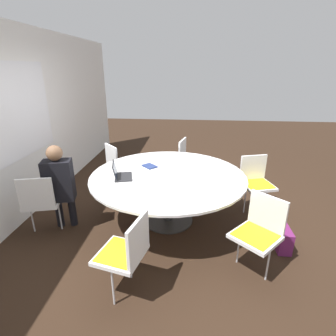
{
  "coord_description": "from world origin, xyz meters",
  "views": [
    {
      "loc": [
        -3.34,
        -0.3,
        2.12
      ],
      "look_at": [
        0.0,
        0.0,
        0.83
      ],
      "focal_mm": 28.0,
      "sensor_mm": 36.0,
      "label": 1
    }
  ],
  "objects": [
    {
      "name": "laptop",
      "position": [
        -0.16,
        0.63,
        0.78
      ],
      "size": [
        0.37,
        0.32,
        0.21
      ],
      "rotation": [
        0.0,
        0.0,
        0.24
      ],
      "color": "#232326",
      "rests_on": "conference_table"
    },
    {
      "name": "handbag",
      "position": [
        -0.5,
        -1.47,
        0.14
      ],
      "size": [
        0.36,
        0.16,
        0.28
      ],
      "color": "#661E56",
      "rests_on": "ground_plane"
    },
    {
      "name": "person_0",
      "position": [
        -0.34,
        1.41,
        0.71
      ],
      "size": [
        0.32,
        0.4,
        1.21
      ],
      "rotation": [
        0.0,
        0.0,
        4.96
      ],
      "color": "black",
      "rests_on": "ground_plane"
    },
    {
      "name": "ground_plane",
      "position": [
        0.0,
        0.0,
        0.0
      ],
      "size": [
        16.0,
        16.0,
        0.0
      ],
      "primitive_type": "plane",
      "color": "black"
    },
    {
      "name": "spiral_notebook",
      "position": [
        0.28,
        0.3,
        0.74
      ],
      "size": [
        0.25,
        0.25,
        0.02
      ],
      "color": "navy",
      "rests_on": "conference_table"
    },
    {
      "name": "chair_0",
      "position": [
        -0.47,
        1.62,
        0.52
      ],
      "size": [
        0.51,
        0.53,
        0.86
      ],
      "rotation": [
        0.0,
        0.0,
        4.96
      ],
      "color": "white",
      "rests_on": "ground_plane"
    },
    {
      "name": "chair_3",
      "position": [
        0.44,
        -1.31,
        0.52
      ],
      "size": [
        0.52,
        0.54,
        0.86
      ],
      "rotation": [
        0.0,
        0.0,
        8.13
      ],
      "color": "white",
      "rests_on": "ground_plane"
    },
    {
      "name": "conference_table",
      "position": [
        0.0,
        0.0,
        0.64
      ],
      "size": [
        2.14,
        2.14,
        0.73
      ],
      "color": "#333333",
      "rests_on": "ground_plane"
    },
    {
      "name": "chair_1",
      "position": [
        -1.36,
        0.27,
        0.52
      ],
      "size": [
        0.53,
        0.51,
        0.86
      ],
      "rotation": [
        0.0,
        0.0,
        6.04
      ],
      "color": "white",
      "rests_on": "ground_plane"
    },
    {
      "name": "wall_back",
      "position": [
        0.0,
        2.13,
        1.35
      ],
      "size": [
        8.0,
        0.07,
        2.7
      ],
      "color": "silver",
      "rests_on": "ground_plane"
    },
    {
      "name": "chair_4",
      "position": [
        1.36,
        -0.27,
        0.52
      ],
      "size": [
        0.53,
        0.51,
        0.86
      ],
      "rotation": [
        0.0,
        0.0,
        9.18
      ],
      "color": "white",
      "rests_on": "ground_plane"
    },
    {
      "name": "chair_5",
      "position": [
        0.98,
        0.98,
        0.52
      ],
      "size": [
        0.61,
        0.61,
        0.86
      ],
      "rotation": [
        0.0,
        0.0,
        10.16
      ],
      "color": "white",
      "rests_on": "ground_plane"
    },
    {
      "name": "chair_2",
      "position": [
        -0.9,
        -1.06,
        0.52
      ],
      "size": [
        0.61,
        0.61,
        0.86
      ],
      "rotation": [
        0.0,
        0.0,
        7.1
      ],
      "color": "white",
      "rests_on": "ground_plane"
    }
  ]
}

